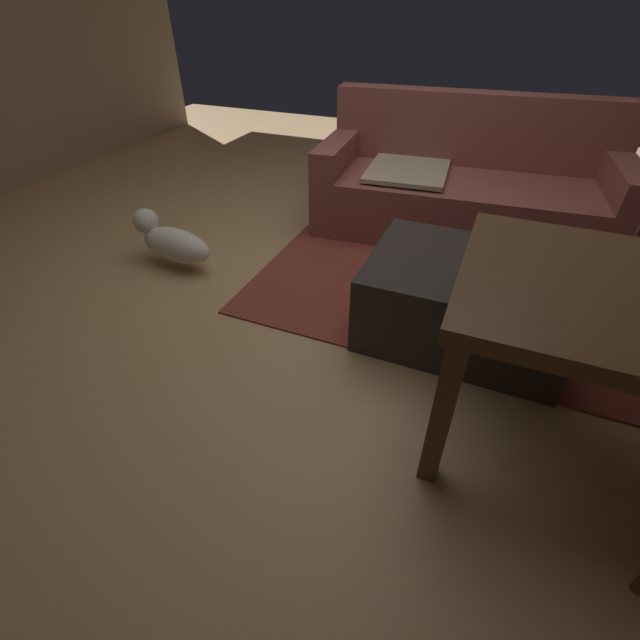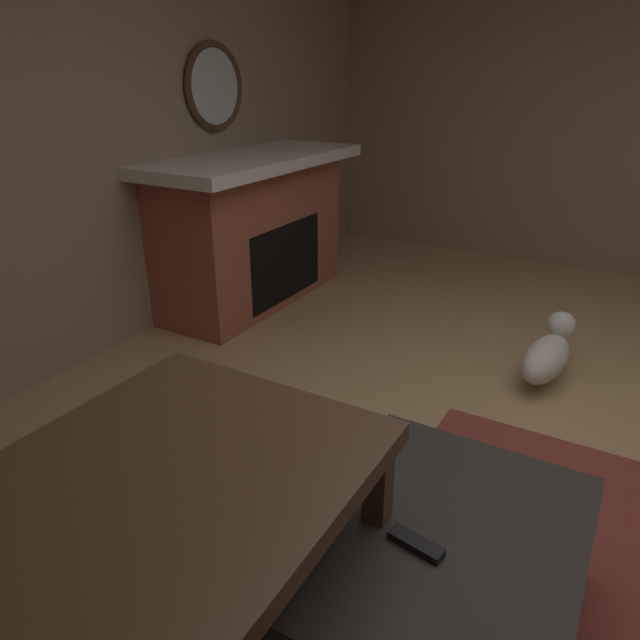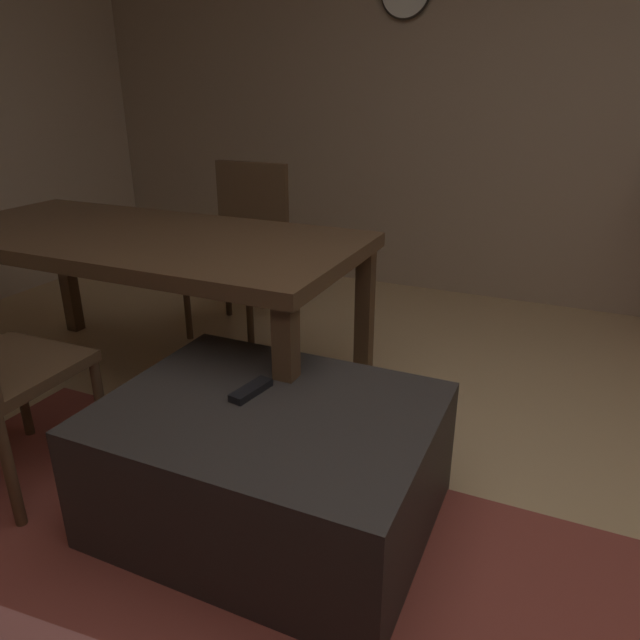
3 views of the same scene
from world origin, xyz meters
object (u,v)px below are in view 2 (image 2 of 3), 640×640
at_px(round_wall_mirror, 214,87).
at_px(tv_remote, 416,544).
at_px(dining_table, 0,636).
at_px(small_dog, 548,354).
at_px(fireplace, 254,229).
at_px(ottoman_coffee_table, 435,586).

distance_m(round_wall_mirror, tv_remote, 3.44).
distance_m(dining_table, small_dog, 2.89).
bearing_deg(fireplace, small_dog, 84.34).
distance_m(ottoman_coffee_table, dining_table, 1.17).
distance_m(fireplace, small_dog, 2.23).
height_order(tv_remote, small_dog, tv_remote).
xyz_separation_m(round_wall_mirror, dining_table, (3.01, 1.91, -0.87)).
xyz_separation_m(round_wall_mirror, tv_remote, (2.18, 2.43, -1.11)).
distance_m(round_wall_mirror, small_dog, 2.83).
height_order(round_wall_mirror, ottoman_coffee_table, round_wall_mirror).
relative_size(ottoman_coffee_table, tv_remote, 6.21).
relative_size(round_wall_mirror, small_dog, 1.00).
distance_m(fireplace, ottoman_coffee_table, 3.05).
bearing_deg(fireplace, ottoman_coffee_table, 46.32).
bearing_deg(round_wall_mirror, fireplace, 90.00).
height_order(ottoman_coffee_table, small_dog, ottoman_coffee_table).
relative_size(dining_table, small_dog, 3.15).
distance_m(fireplace, tv_remote, 3.06).
bearing_deg(small_dog, tv_remote, -1.33).
relative_size(fireplace, ottoman_coffee_table, 1.84).
bearing_deg(tv_remote, fireplace, -125.93).
bearing_deg(ottoman_coffee_table, fireplace, -133.68).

